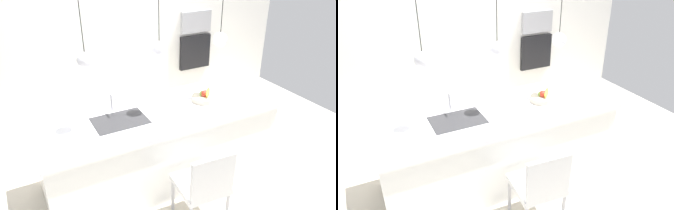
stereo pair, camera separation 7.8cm
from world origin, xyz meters
The scene contains 12 objects.
floor centered at (0.00, 0.00, 0.00)m, with size 6.60×6.60×0.00m, color beige.
back_wall centered at (0.00, 1.65, 1.30)m, with size 6.00×0.10×2.60m, color silver.
kitchen_island centered at (0.00, 0.00, 0.45)m, with size 2.71×0.97×0.89m.
sink_basin centered at (-0.47, 0.00, 0.89)m, with size 0.56×0.40×0.02m, color #2D2D30.
faucet centered at (-0.47, 0.21, 1.04)m, with size 0.02×0.17×0.22m.
fruit_bowl centered at (0.57, -0.01, 0.94)m, with size 0.28×0.28×0.16m.
microwave centered at (1.44, 1.58, 1.42)m, with size 0.54×0.08×0.34m, color #9E9EA3.
oven centered at (1.44, 1.58, 0.92)m, with size 0.56×0.08×0.56m, color black.
chair_near centered at (0.04, -0.85, 0.49)m, with size 0.50×0.50×0.89m.
pendant_light_left centered at (-0.75, 0.00, 1.61)m, with size 0.16×0.16×0.76m.
pendant_light_center centered at (0.00, 0.00, 1.61)m, with size 0.16×0.16×0.76m.
pendant_light_right centered at (0.75, 0.00, 1.61)m, with size 0.16×0.16×0.76m.
Camera 1 is at (-1.40, -2.83, 2.57)m, focal length 34.59 mm.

